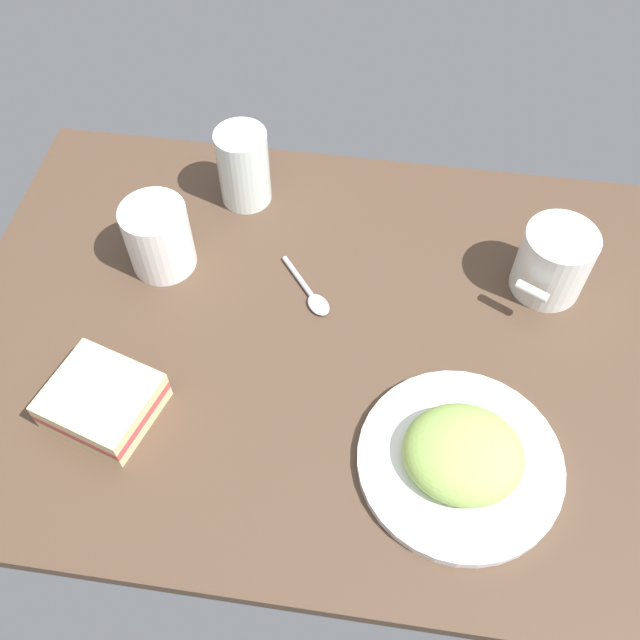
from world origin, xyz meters
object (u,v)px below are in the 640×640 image
object	(u,v)px
plate_of_food	(462,457)
sandwich_main	(102,401)
coffee_mug_black	(554,261)
glass_of_milk	(244,171)
coffee_mug_milky	(158,236)
spoon	(311,295)

from	to	relation	value
plate_of_food	sandwich_main	distance (cm)	40.09
plate_of_food	coffee_mug_black	distance (cm)	28.36
sandwich_main	glass_of_milk	size ratio (longest dim) A/B	1.24
coffee_mug_milky	spoon	size ratio (longest dim) A/B	1.07
plate_of_food	spoon	world-z (taller)	plate_of_food
sandwich_main	spoon	size ratio (longest dim) A/B	1.48
sandwich_main	plate_of_food	bearing A→B (deg)	-1.26
coffee_mug_black	glass_of_milk	bearing A→B (deg)	166.17
coffee_mug_black	coffee_mug_milky	world-z (taller)	coffee_mug_milky
glass_of_milk	spoon	bearing A→B (deg)	-54.22
spoon	coffee_mug_black	bearing A→B (deg)	11.82
coffee_mug_black	spoon	bearing A→B (deg)	-168.18
coffee_mug_milky	glass_of_milk	distance (cm)	15.65
coffee_mug_milky	glass_of_milk	xyz separation A→B (cm)	(8.30, 13.27, -0.04)
glass_of_milk	coffee_mug_black	bearing A→B (deg)	-13.83
coffee_mug_milky	spoon	world-z (taller)	coffee_mug_milky
coffee_mug_black	glass_of_milk	distance (cm)	42.30
coffee_mug_black	plate_of_food	bearing A→B (deg)	-110.74
glass_of_milk	coffee_mug_milky	bearing A→B (deg)	-122.05
coffee_mug_milky	spoon	distance (cm)	20.75
sandwich_main	glass_of_milk	distance (cm)	36.82
plate_of_food	sandwich_main	xyz separation A→B (cm)	(-40.08, 0.88, 0.32)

